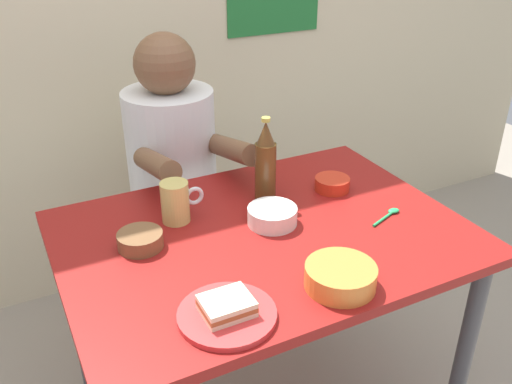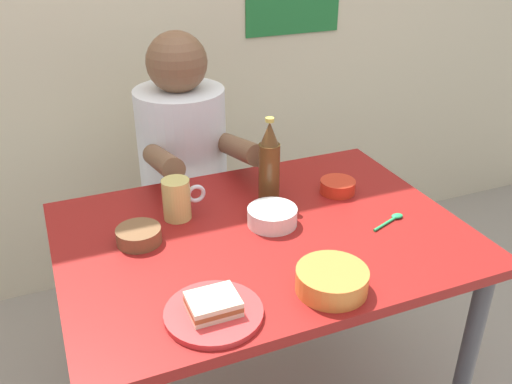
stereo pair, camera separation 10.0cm
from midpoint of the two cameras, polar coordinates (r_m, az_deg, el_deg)
name	(u,v)px [view 2 (the right image)]	position (r m, az deg, el deg)	size (l,w,h in m)	color
dining_table	(263,260)	(1.58, 2.53, -7.03)	(1.10, 0.80, 0.74)	maroon
stool	(189,241)	(2.22, -5.66, -5.02)	(0.34, 0.34, 0.45)	#4C4C51
person_seated	(183,145)	(2.02, -6.11, 4.80)	(0.33, 0.56, 0.72)	white
plate_orange	(214,313)	(1.24, -2.02, -12.38)	(0.22, 0.22, 0.01)	red
sandwich	(213,304)	(1.23, -2.04, -11.49)	(0.11, 0.09, 0.04)	beige
beer_mug	(177,199)	(1.58, -6.29, -0.75)	(0.13, 0.08, 0.12)	#D1BC66
beer_bottle	(269,164)	(1.64, 3.11, 2.91)	(0.06, 0.06, 0.26)	#593819
sauce_bowl_chili	(338,186)	(1.75, 10.03, 0.61)	(0.11, 0.11, 0.04)	red
soup_bowl_orange	(332,279)	(1.32, 9.99, -8.86)	(0.17, 0.17, 0.05)	orange
condiment_bowl_brown	(139,235)	(1.50, -10.10, -4.38)	(0.12, 0.12, 0.04)	brown
rice_bowl_white	(272,216)	(1.55, 3.53, -2.47)	(0.14, 0.14, 0.05)	silver
spoon	(393,219)	(1.64, 15.58, -2.72)	(0.12, 0.06, 0.01)	#26A559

